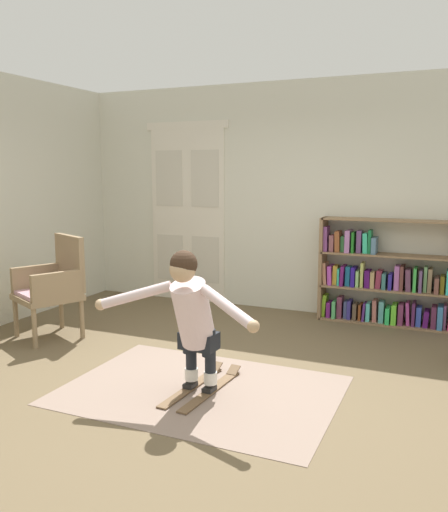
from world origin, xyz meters
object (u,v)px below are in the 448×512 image
(skis_pair, at_px, (203,386))
(person_skier, at_px, (191,312))
(bookshelf, at_px, (387,281))
(wicker_chair, at_px, (54,284))

(skis_pair, relative_size, person_skier, 0.68)
(skis_pair, xyz_separation_m, person_skier, (-0.01, -0.17, 0.68))
(bookshelf, distance_m, person_skier, 3.01)
(wicker_chair, relative_size, skis_pair, 1.15)
(bookshelf, bearing_deg, skis_pair, -113.78)
(skis_pair, bearing_deg, person_skier, -93.50)
(wicker_chair, xyz_separation_m, skis_pair, (2.11, -0.66, -0.56))
(bookshelf, height_order, wicker_chair, bookshelf)
(skis_pair, distance_m, person_skier, 0.70)
(bookshelf, relative_size, skis_pair, 1.75)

